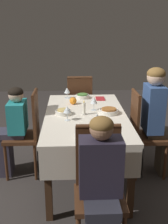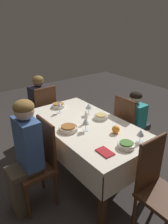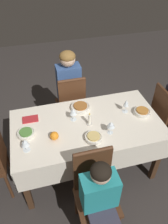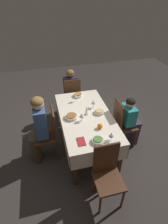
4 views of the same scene
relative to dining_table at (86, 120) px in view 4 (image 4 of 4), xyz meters
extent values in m
plane|color=#332D2B|center=(0.00, 0.00, -0.65)|extent=(8.00, 8.00, 0.00)
cube|color=silver|center=(0.00, 0.00, 0.08)|extent=(1.58, 0.86, 0.04)
cube|color=silver|center=(0.00, 0.42, -0.07)|extent=(1.58, 0.01, 0.27)
cube|color=silver|center=(0.00, -0.42, -0.07)|extent=(1.58, 0.01, 0.27)
cube|color=silver|center=(0.78, 0.00, -0.07)|extent=(0.01, 0.86, 0.27)
cube|color=silver|center=(-0.78, 0.00, -0.07)|extent=(0.01, 0.86, 0.27)
cube|color=#3D2616|center=(0.72, 0.36, -0.29)|extent=(0.06, 0.06, 0.71)
cube|color=#3D2616|center=(-0.72, 0.36, -0.29)|extent=(0.06, 0.06, 0.71)
cube|color=#3D2616|center=(0.72, -0.36, -0.29)|extent=(0.06, 0.06, 0.71)
cube|color=#3D2616|center=(-0.72, -0.36, -0.29)|extent=(0.06, 0.06, 0.71)
cube|color=#472816|center=(0.04, -0.71, -0.20)|extent=(0.37, 0.37, 0.04)
cube|color=#472816|center=(0.04, -0.54, 0.06)|extent=(0.34, 0.03, 0.49)
cylinder|color=#472816|center=(0.04, -0.54, 0.31)|extent=(0.33, 0.04, 0.04)
cylinder|color=#472816|center=(-0.12, -0.87, -0.44)|extent=(0.03, 0.03, 0.43)
cylinder|color=#472816|center=(0.20, -0.87, -0.44)|extent=(0.03, 0.03, 0.43)
cylinder|color=#472816|center=(-0.12, -0.55, -0.44)|extent=(0.03, 0.03, 0.43)
cylinder|color=#472816|center=(0.20, -0.55, -0.44)|extent=(0.03, 0.03, 0.43)
cube|color=#472816|center=(0.10, 0.71, -0.20)|extent=(0.37, 0.37, 0.04)
cube|color=#472816|center=(0.10, 0.54, 0.06)|extent=(0.34, 0.03, 0.49)
cylinder|color=#472816|center=(0.10, 0.54, 0.31)|extent=(0.33, 0.04, 0.04)
cylinder|color=#472816|center=(0.26, 0.87, -0.44)|extent=(0.03, 0.03, 0.43)
cylinder|color=#472816|center=(-0.06, 0.87, -0.44)|extent=(0.03, 0.03, 0.43)
cylinder|color=#472816|center=(0.26, 0.55, -0.44)|extent=(0.03, 0.03, 0.43)
cylinder|color=#472816|center=(-0.06, 0.55, -0.44)|extent=(0.03, 0.03, 0.43)
cube|color=#472816|center=(-1.07, -0.05, -0.20)|extent=(0.37, 0.37, 0.04)
cube|color=#472816|center=(-0.90, -0.05, 0.06)|extent=(0.03, 0.34, 0.49)
cylinder|color=#472816|center=(-0.90, -0.05, 0.31)|extent=(0.04, 0.33, 0.04)
cylinder|color=#472816|center=(-1.23, 0.11, -0.44)|extent=(0.03, 0.03, 0.43)
cylinder|color=#472816|center=(-1.23, -0.21, -0.44)|extent=(0.03, 0.03, 0.43)
cylinder|color=#472816|center=(-0.91, 0.11, -0.44)|extent=(0.03, 0.03, 0.43)
cylinder|color=#472816|center=(-0.91, -0.21, -0.44)|extent=(0.03, 0.03, 0.43)
cube|color=#472816|center=(1.07, 0.03, -0.20)|extent=(0.37, 0.37, 0.04)
cube|color=#472816|center=(0.90, 0.03, 0.06)|extent=(0.03, 0.34, 0.49)
cylinder|color=#472816|center=(0.90, 0.03, 0.31)|extent=(0.04, 0.33, 0.04)
cylinder|color=#472816|center=(1.23, -0.13, -0.44)|extent=(0.03, 0.03, 0.43)
cylinder|color=#472816|center=(1.23, 0.19, -0.44)|extent=(0.03, 0.03, 0.43)
cylinder|color=#472816|center=(0.91, -0.13, -0.44)|extent=(0.03, 0.03, 0.43)
cylinder|color=#472816|center=(0.91, 0.19, -0.44)|extent=(0.03, 0.03, 0.43)
cube|color=#4C4233|center=(0.04, -0.91, -0.42)|extent=(0.22, 0.14, 0.47)
cube|color=#4C4233|center=(0.04, -0.82, -0.15)|extent=(0.24, 0.31, 0.06)
cube|color=#38568E|center=(0.04, -0.74, 0.13)|extent=(0.30, 0.18, 0.51)
sphere|color=beige|center=(0.04, -0.74, 0.48)|extent=(0.19, 0.19, 0.19)
ellipsoid|color=brown|center=(0.04, -0.74, 0.51)|extent=(0.19, 0.19, 0.13)
cube|color=#383342|center=(0.10, 0.91, -0.42)|extent=(0.23, 0.14, 0.47)
cube|color=#383342|center=(0.10, 0.82, -0.15)|extent=(0.24, 0.31, 0.06)
cube|color=teal|center=(0.10, 0.74, 0.04)|extent=(0.30, 0.18, 0.33)
sphere|color=beige|center=(0.10, 0.74, 0.29)|extent=(0.16, 0.16, 0.16)
ellipsoid|color=black|center=(0.10, 0.74, 0.32)|extent=(0.16, 0.16, 0.11)
cube|color=#282833|center=(-1.27, -0.05, -0.42)|extent=(0.14, 0.22, 0.47)
cube|color=#282833|center=(-1.18, -0.05, -0.15)|extent=(0.31, 0.24, 0.06)
cube|color=#282333|center=(-1.10, -0.05, 0.08)|extent=(0.18, 0.30, 0.41)
sphere|color=#9E7051|center=(-1.10, -0.05, 0.37)|extent=(0.16, 0.16, 0.16)
ellipsoid|color=brown|center=(-1.10, -0.05, 0.39)|extent=(0.16, 0.16, 0.11)
cylinder|color=silver|center=(0.01, -0.25, 0.11)|extent=(0.21, 0.21, 0.04)
torus|color=silver|center=(0.01, -0.25, 0.14)|extent=(0.21, 0.21, 0.01)
cylinder|color=#995B28|center=(0.01, -0.25, 0.14)|extent=(0.15, 0.15, 0.02)
cylinder|color=white|center=(0.12, -0.10, 0.10)|extent=(0.07, 0.07, 0.00)
cylinder|color=white|center=(0.12, -0.10, 0.14)|extent=(0.01, 0.01, 0.07)
cone|color=white|center=(0.12, -0.10, 0.21)|extent=(0.08, 0.08, 0.07)
cylinder|color=white|center=(0.12, -0.10, 0.20)|extent=(0.05, 0.05, 0.03)
cylinder|color=silver|center=(0.00, 0.23, 0.11)|extent=(0.17, 0.17, 0.04)
torus|color=silver|center=(0.00, 0.23, 0.14)|extent=(0.17, 0.17, 0.01)
cylinder|color=tan|center=(0.00, 0.23, 0.14)|extent=(0.12, 0.12, 0.02)
cylinder|color=white|center=(-0.19, 0.19, 0.10)|extent=(0.06, 0.06, 0.00)
cylinder|color=white|center=(-0.19, 0.19, 0.14)|extent=(0.01, 0.01, 0.08)
cone|color=white|center=(-0.19, 0.19, 0.21)|extent=(0.08, 0.08, 0.06)
cylinder|color=white|center=(-0.19, 0.19, 0.20)|extent=(0.05, 0.05, 0.03)
cylinder|color=silver|center=(-0.63, 0.01, 0.11)|extent=(0.18, 0.18, 0.04)
torus|color=silver|center=(-0.63, 0.01, 0.14)|extent=(0.18, 0.18, 0.01)
cylinder|color=#B2702D|center=(-0.63, 0.01, 0.14)|extent=(0.13, 0.13, 0.02)
cylinder|color=white|center=(-0.46, -0.08, 0.10)|extent=(0.06, 0.06, 0.00)
cylinder|color=white|center=(-0.46, -0.08, 0.14)|extent=(0.01, 0.01, 0.08)
cone|color=white|center=(-0.46, -0.08, 0.22)|extent=(0.06, 0.06, 0.08)
cylinder|color=white|center=(-0.46, -0.08, 0.21)|extent=(0.04, 0.04, 0.04)
cylinder|color=silver|center=(0.63, 0.01, 0.11)|extent=(0.17, 0.17, 0.04)
torus|color=silver|center=(0.63, 0.01, 0.14)|extent=(0.17, 0.17, 0.01)
cylinder|color=#4C7F38|center=(0.63, 0.01, 0.14)|extent=(0.13, 0.13, 0.02)
cylinder|color=white|center=(0.64, 0.20, 0.10)|extent=(0.07, 0.07, 0.00)
cylinder|color=white|center=(0.64, 0.20, 0.13)|extent=(0.01, 0.01, 0.06)
cone|color=white|center=(0.64, 0.20, 0.20)|extent=(0.08, 0.08, 0.07)
cylinder|color=white|center=(0.64, 0.20, 0.18)|extent=(0.05, 0.05, 0.03)
cylinder|color=beige|center=(-0.02, 0.02, 0.10)|extent=(0.06, 0.06, 0.01)
cylinder|color=white|center=(-0.02, 0.02, 0.17)|extent=(0.03, 0.03, 0.12)
ellipsoid|color=#F9C64C|center=(-0.02, 0.02, 0.24)|extent=(0.01, 0.01, 0.03)
sphere|color=orange|center=(0.36, 0.13, 0.14)|extent=(0.08, 0.08, 0.08)
cube|color=#AD2328|center=(0.57, -0.21, 0.10)|extent=(0.17, 0.11, 0.01)
camera|label=1|loc=(-2.81, 0.15, 1.05)|focal=45.00mm
camera|label=2|loc=(1.81, -1.40, 1.28)|focal=35.00mm
camera|label=3|loc=(0.46, 1.60, 1.68)|focal=35.00mm
camera|label=4|loc=(2.24, -0.60, 1.89)|focal=28.00mm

